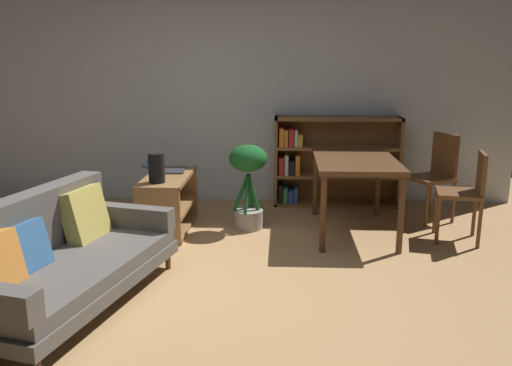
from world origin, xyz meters
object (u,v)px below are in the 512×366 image
(desk_speaker, at_px, (157,168))
(dining_chair_near, at_px, (436,172))
(bookshelf, at_px, (328,161))
(fabric_couch, at_px, (55,256))
(dining_table, at_px, (355,166))
(potted_floor_plant, at_px, (248,177))
(open_laptop, at_px, (167,169))
(dining_chair_far, at_px, (467,190))
(media_console, at_px, (169,203))

(desk_speaker, height_order, dining_chair_near, dining_chair_near)
(bookshelf, bearing_deg, dining_chair_near, -28.21)
(fabric_couch, relative_size, dining_table, 1.50)
(dining_table, bearing_deg, potted_floor_plant, 176.45)
(fabric_couch, bearing_deg, desk_speaker, 73.97)
(fabric_couch, height_order, bookshelf, bookshelf)
(desk_speaker, relative_size, dining_chair_near, 0.30)
(fabric_couch, height_order, desk_speaker, desk_speaker)
(potted_floor_plant, bearing_deg, desk_speaker, -156.34)
(open_laptop, bearing_deg, desk_speaker, -87.68)
(desk_speaker, distance_m, dining_table, 1.95)
(dining_chair_far, bearing_deg, potted_floor_plant, 172.28)
(fabric_couch, distance_m, dining_chair_near, 3.96)
(open_laptop, distance_m, desk_speaker, 0.54)
(potted_floor_plant, distance_m, dining_chair_far, 2.13)
(fabric_couch, xyz_separation_m, dining_chair_far, (3.38, 1.52, 0.14))
(media_console, bearing_deg, dining_table, 0.19)
(dining_chair_near, relative_size, bookshelf, 0.64)
(desk_speaker, height_order, potted_floor_plant, potted_floor_plant)
(dining_table, distance_m, dining_chair_near, 1.06)
(media_console, xyz_separation_m, bookshelf, (1.72, 1.08, 0.25))
(dining_chair_far, height_order, bookshelf, bookshelf)
(dining_table, xyz_separation_m, dining_chair_far, (1.04, -0.22, -0.18))
(dining_chair_near, relative_size, dining_chair_far, 1.08)
(dining_table, height_order, dining_chair_far, dining_chair_far)
(dining_table, bearing_deg, dining_chair_far, -11.95)
(media_console, height_order, dining_chair_far, dining_chair_far)
(dining_chair_near, xyz_separation_m, dining_chair_far, (0.10, -0.69, -0.02))
(dining_table, xyz_separation_m, dining_chair_near, (0.94, 0.47, -0.15))
(dining_chair_near, height_order, dining_chair_far, dining_chair_near)
(potted_floor_plant, distance_m, dining_table, 1.08)
(open_laptop, distance_m, dining_chair_far, 3.02)
(media_console, relative_size, dining_chair_near, 1.07)
(desk_speaker, distance_m, dining_chair_near, 2.98)
(fabric_couch, height_order, dining_table, fabric_couch)
(desk_speaker, distance_m, dining_chair_far, 2.98)
(fabric_couch, xyz_separation_m, potted_floor_plant, (1.27, 1.81, 0.18))
(open_laptop, bearing_deg, fabric_couch, -101.30)
(fabric_couch, distance_m, open_laptop, 2.01)
(open_laptop, xyz_separation_m, desk_speaker, (0.02, -0.52, 0.12))
(desk_speaker, relative_size, dining_table, 0.22)
(dining_chair_near, bearing_deg, potted_floor_plant, -168.57)
(open_laptop, bearing_deg, media_console, -75.88)
(bookshelf, bearing_deg, open_laptop, -154.27)
(open_laptop, relative_size, desk_speaker, 1.59)
(media_console, relative_size, desk_speaker, 3.55)
(fabric_couch, bearing_deg, potted_floor_plant, 54.97)
(desk_speaker, xyz_separation_m, dining_chair_near, (2.87, 0.78, -0.18))
(media_console, relative_size, potted_floor_plant, 1.15)
(media_console, bearing_deg, bookshelf, 32.02)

